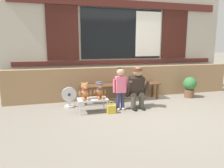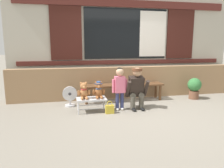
# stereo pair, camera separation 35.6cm
# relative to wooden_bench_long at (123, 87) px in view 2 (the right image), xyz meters

# --- Properties ---
(ground_plane) EXTENTS (60.00, 60.00, 0.00)m
(ground_plane) POSITION_rel_wooden_bench_long_xyz_m (0.28, -1.06, -0.37)
(ground_plane) COLOR gray
(brick_low_wall) EXTENTS (6.38, 0.25, 0.85)m
(brick_low_wall) POSITION_rel_wooden_bench_long_xyz_m (0.28, 0.37, 0.05)
(brick_low_wall) COLOR #997551
(brick_low_wall) RESTS_ON ground
(shop_facade) EXTENTS (6.51, 0.26, 3.62)m
(shop_facade) POSITION_rel_wooden_bench_long_xyz_m (0.28, 0.88, 1.44)
(shop_facade) COLOR #B7B2A3
(shop_facade) RESTS_ON ground
(wooden_bench_long) EXTENTS (2.10, 0.40, 0.44)m
(wooden_bench_long) POSITION_rel_wooden_bench_long_xyz_m (0.00, 0.00, 0.00)
(wooden_bench_long) COLOR brown
(wooden_bench_long) RESTS_ON ground
(small_display_bench) EXTENTS (0.64, 0.36, 0.30)m
(small_display_bench) POSITION_rel_wooden_bench_long_xyz_m (-0.91, -0.75, -0.11)
(small_display_bench) COLOR silver
(small_display_bench) RESTS_ON ground
(teddy_bear_plain) EXTENTS (0.28, 0.26, 0.36)m
(teddy_bear_plain) POSITION_rel_wooden_bench_long_xyz_m (-1.07, -0.75, 0.09)
(teddy_bear_plain) COLOR #A86B3D
(teddy_bear_plain) RESTS_ON small_display_bench
(teddy_bear_with_hat) EXTENTS (0.28, 0.27, 0.36)m
(teddy_bear_with_hat) POSITION_rel_wooden_bench_long_xyz_m (-0.75, -0.75, 0.10)
(teddy_bear_with_hat) COLOR #93562D
(teddy_bear_with_hat) RESTS_ON small_display_bench
(child_standing) EXTENTS (0.35, 0.18, 0.96)m
(child_standing) POSITION_rel_wooden_bench_long_xyz_m (-0.28, -0.75, 0.22)
(child_standing) COLOR navy
(child_standing) RESTS_ON ground
(adult_crouching) EXTENTS (0.50, 0.49, 0.95)m
(adult_crouching) POSITION_rel_wooden_bench_long_xyz_m (0.12, -0.74, 0.11)
(adult_crouching) COLOR #4C473D
(adult_crouching) RESTS_ON ground
(handbag_on_ground) EXTENTS (0.18, 0.11, 0.27)m
(handbag_on_ground) POSITION_rel_wooden_bench_long_xyz_m (-0.55, -0.95, -0.28)
(handbag_on_ground) COLOR gold
(handbag_on_ground) RESTS_ON ground
(potted_plant) EXTENTS (0.36, 0.36, 0.57)m
(potted_plant) POSITION_rel_wooden_bench_long_xyz_m (1.93, -0.20, -0.05)
(potted_plant) COLOR brown
(potted_plant) RESTS_ON ground
(floor_fan) EXTENTS (0.34, 0.24, 0.48)m
(floor_fan) POSITION_rel_wooden_bench_long_xyz_m (-1.37, -0.24, -0.13)
(floor_fan) COLOR silver
(floor_fan) RESTS_ON ground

